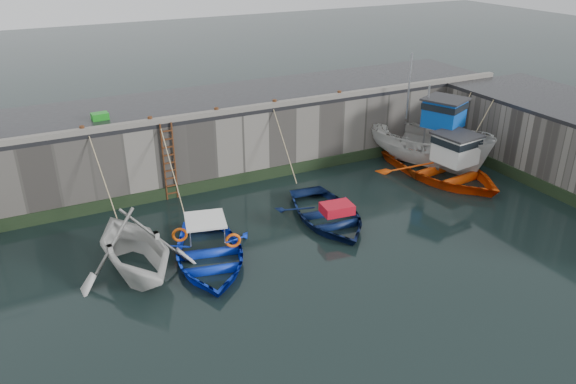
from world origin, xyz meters
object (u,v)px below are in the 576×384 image
ladder (169,162)px  boat_near_white (137,271)px  bollard_c (217,111)px  bollard_a (82,130)px  bollard_d (275,103)px  bollard_b (150,120)px  boat_far_white (429,145)px  fish_crate (100,116)px  boat_near_blue (209,261)px  boat_near_navy (327,220)px  bollard_e (339,94)px  boat_far_orange (443,169)px

ladder → boat_near_white: bearing=-118.4°
ladder → bollard_c: bearing=8.7°
bollard_a → bollard_d: 7.80m
bollard_b → bollard_c: same height
boat_far_white → fish_crate: size_ratio=10.32×
boat_near_white → boat_near_blue: (2.27, -0.49, 0.00)m
ladder → boat_far_white: size_ratio=0.49×
boat_near_navy → bollard_d: bearing=95.0°
fish_crate → bollard_e: bollard_e is taller
boat_far_white → bollard_b: boat_far_white is taller
boat_near_white → bollard_b: (2.05, 5.05, 3.30)m
ladder → boat_near_navy: 6.65m
boat_near_navy → bollard_c: (-2.48, 4.78, 3.30)m
boat_far_white → bollard_a: size_ratio=23.41×
bollard_b → fish_crate: bearing=139.1°
bollard_c → bollard_e: 5.80m
fish_crate → bollard_d: size_ratio=2.27×
boat_near_white → bollard_c: bollard_c is taller
boat_far_white → boat_far_orange: size_ratio=1.00×
ladder → bollard_e: bollard_e is taller
boat_near_blue → boat_near_navy: boat_near_blue is taller
boat_far_orange → bollard_a: size_ratio=23.32×
bollard_b → boat_near_white: bearing=-112.1°
boat_far_orange → bollard_d: bearing=143.7°
bollard_a → bollard_b: (2.50, 0.00, 0.00)m
fish_crate → bollard_e: size_ratio=2.27×
ladder → bollard_a: (-3.00, 0.34, 1.71)m
ladder → bollard_e: size_ratio=11.43×
boat_near_navy → boat_far_orange: (6.58, 1.22, 0.40)m
fish_crate → bollard_c: bollard_c is taller
boat_near_white → boat_far_orange: boat_far_orange is taller
boat_far_orange → bollard_a: boat_far_orange is taller
boat_near_navy → bollard_e: size_ratio=16.80×
bollard_a → bollard_d: (7.80, 0.00, 0.00)m
boat_near_white → bollard_a: 6.05m
boat_far_white → bollard_e: 4.75m
ladder → boat_far_white: boat_far_white is taller
boat_near_blue → boat_far_white: boat_far_white is taller
bollard_e → boat_near_navy: bearing=-124.7°
boat_near_blue → bollard_d: (5.08, 5.54, 3.30)m
boat_near_blue → bollard_b: bollard_b is taller
bollard_c → bollard_d: 2.60m
boat_near_blue → bollard_c: 6.91m
bollard_a → bollard_c: same height
boat_near_blue → bollard_b: 6.45m
boat_near_blue → bollard_e: bearing=47.1°
bollard_a → bollard_c: (5.20, 0.00, 0.00)m
boat_near_white → bollard_d: (7.35, 5.05, 3.30)m
bollard_e → fish_crate: bearing=172.1°
boat_far_white → bollard_b: size_ratio=23.41×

